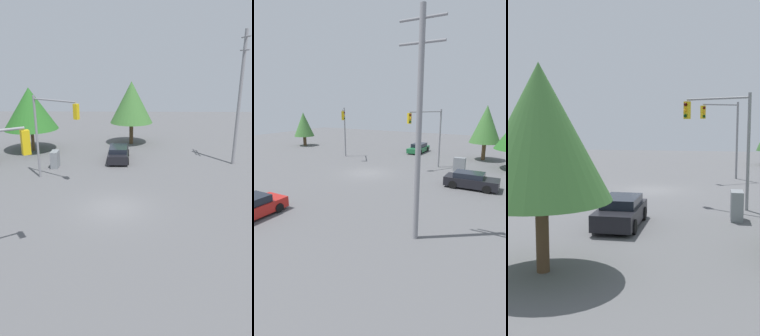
% 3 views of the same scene
% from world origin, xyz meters
% --- Properties ---
extents(ground_plane, '(80.00, 80.00, 0.00)m').
position_xyz_m(ground_plane, '(0.00, 0.00, 0.00)').
color(ground_plane, '#5B5B5E').
extents(sedan_dark, '(4.34, 1.95, 1.36)m').
position_xyz_m(sedan_dark, '(-10.32, -0.10, 0.67)').
color(sedan_dark, black).
rests_on(sedan_dark, ground_plane).
extents(sedan_green, '(1.94, 4.74, 1.32)m').
position_xyz_m(sedan_green, '(-0.39, -13.83, 0.64)').
color(sedan_green, '#1E6638').
rests_on(sedan_green, ground_plane).
extents(traffic_signal_main, '(2.51, 3.79, 6.42)m').
position_xyz_m(traffic_signal_main, '(-4.80, -4.76, 4.42)').
color(traffic_signal_main, gray).
rests_on(traffic_signal_main, ground_plane).
extents(traffic_signal_cross, '(2.22, 3.14, 6.48)m').
position_xyz_m(traffic_signal_cross, '(6.52, -5.12, 4.41)').
color(traffic_signal_cross, gray).
rests_on(traffic_signal_cross, ground_plane).
extents(utility_pole_tall, '(2.20, 0.28, 11.23)m').
position_xyz_m(utility_pole_tall, '(-9.38, 10.20, 5.92)').
color(utility_pole_tall, gray).
rests_on(utility_pole_tall, ground_plane).
extents(electrical_cabinet, '(1.19, 0.60, 1.46)m').
position_xyz_m(electrical_cabinet, '(-8.15, -5.50, 0.73)').
color(electrical_cabinet, gray).
rests_on(electrical_cabinet, ground_plane).
extents(tree_behind, '(3.29, 3.29, 5.58)m').
position_xyz_m(tree_behind, '(19.08, -10.60, 3.57)').
color(tree_behind, '#4C3823').
rests_on(tree_behind, ground_plane).
extents(tree_corner, '(3.77, 3.77, 6.82)m').
position_xyz_m(tree_corner, '(-9.51, -12.75, 4.48)').
color(tree_corner, brown).
rests_on(tree_corner, ground_plane).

